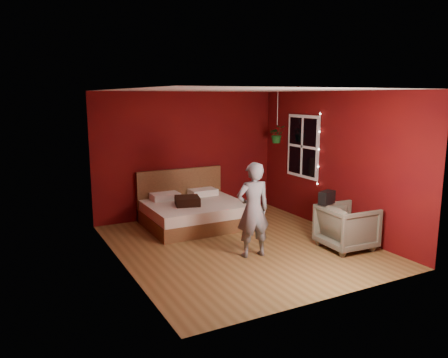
{
  "coord_description": "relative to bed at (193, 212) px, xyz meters",
  "views": [
    {
      "loc": [
        -3.55,
        -6.15,
        2.5
      ],
      "look_at": [
        -0.1,
        0.4,
        1.09
      ],
      "focal_mm": 35.0,
      "sensor_mm": 36.0,
      "label": 1
    }
  ],
  "objects": [
    {
      "name": "floor",
      "position": [
        0.21,
        -1.5,
        -0.27
      ],
      "size": [
        4.5,
        4.5,
        0.0
      ],
      "primitive_type": "plane",
      "color": "olive",
      "rests_on": "ground"
    },
    {
      "name": "room_walls",
      "position": [
        0.21,
        -1.5,
        1.41
      ],
      "size": [
        4.04,
        4.54,
        2.62
      ],
      "color": "#5B0C09",
      "rests_on": "ground"
    },
    {
      "name": "window",
      "position": [
        2.18,
        -0.6,
        1.23
      ],
      "size": [
        0.05,
        0.97,
        1.27
      ],
      "color": "white",
      "rests_on": "room_walls"
    },
    {
      "name": "fairy_lights",
      "position": [
        2.15,
        -1.12,
        1.23
      ],
      "size": [
        0.04,
        0.04,
        1.45
      ],
      "color": "silver",
      "rests_on": "room_walls"
    },
    {
      "name": "bed",
      "position": [
        0.0,
        0.0,
        0.0
      ],
      "size": [
        1.86,
        1.58,
        1.02
      ],
      "color": "brown",
      "rests_on": "ground"
    },
    {
      "name": "person",
      "position": [
        0.13,
        -2.02,
        0.49
      ],
      "size": [
        0.59,
        0.42,
        1.51
      ],
      "primitive_type": "imported",
      "rotation": [
        0.0,
        0.0,
        3.02
      ],
      "color": "slate",
      "rests_on": "ground"
    },
    {
      "name": "armchair",
      "position": [
        1.7,
        -2.44,
        0.1
      ],
      "size": [
        0.85,
        0.83,
        0.74
      ],
      "primitive_type": "imported",
      "rotation": [
        0.0,
        0.0,
        1.52
      ],
      "color": "#5B5747",
      "rests_on": "ground"
    },
    {
      "name": "handbag",
      "position": [
        1.45,
        -2.2,
        0.58
      ],
      "size": [
        0.33,
        0.24,
        0.22
      ],
      "primitive_type": "cube",
      "rotation": [
        0.0,
        0.0,
        0.33
      ],
      "color": "black",
      "rests_on": "armchair"
    },
    {
      "name": "throw_pillow",
      "position": [
        -0.2,
        -0.19,
        0.28
      ],
      "size": [
        0.55,
        0.55,
        0.16
      ],
      "primitive_type": "cube",
      "rotation": [
        0.0,
        0.0,
        -0.28
      ],
      "color": "black",
      "rests_on": "bed"
    },
    {
      "name": "hanging_plant",
      "position": [
        1.87,
        -0.11,
        1.46
      ],
      "size": [
        0.41,
        0.39,
        1.06
      ],
      "color": "silver",
      "rests_on": "room_walls"
    }
  ]
}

